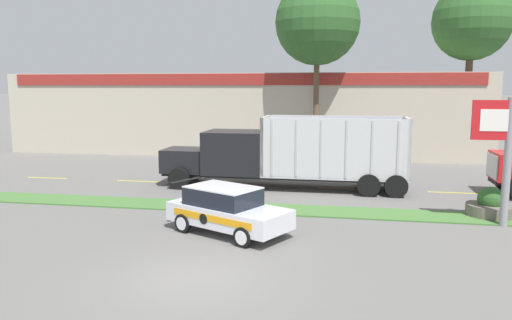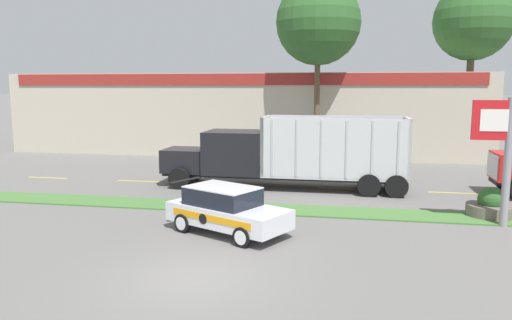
{
  "view_description": "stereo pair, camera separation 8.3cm",
  "coord_description": "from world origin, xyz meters",
  "px_view_note": "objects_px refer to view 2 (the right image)",
  "views": [
    {
      "loc": [
        3.88,
        -12.2,
        5.08
      ],
      "look_at": [
        0.07,
        8.43,
        1.97
      ],
      "focal_mm": 35.0,
      "sensor_mm": 36.0,
      "label": 1
    },
    {
      "loc": [
        3.96,
        -12.18,
        5.08
      ],
      "look_at": [
        0.07,
        8.43,
        1.97
      ],
      "focal_mm": 35.0,
      "sensor_mm": 36.0,
      "label": 2
    }
  ],
  "objects_px": {
    "dump_truck_lead": "(263,156)",
    "store_sign_post": "(510,136)",
    "stone_planter": "(491,206)",
    "rally_car": "(227,209)"
  },
  "relations": [
    {
      "from": "rally_car",
      "to": "stone_planter",
      "type": "distance_m",
      "value": 10.46
    },
    {
      "from": "rally_car",
      "to": "stone_planter",
      "type": "relative_size",
      "value": 2.59
    },
    {
      "from": "stone_planter",
      "to": "store_sign_post",
      "type": "bearing_deg",
      "value": -85.6
    },
    {
      "from": "dump_truck_lead",
      "to": "store_sign_post",
      "type": "distance_m",
      "value": 11.39
    },
    {
      "from": "store_sign_post",
      "to": "stone_planter",
      "type": "distance_m",
      "value": 3.2
    },
    {
      "from": "rally_car",
      "to": "store_sign_post",
      "type": "xyz_separation_m",
      "value": [
        9.75,
        2.68,
        2.47
      ]
    },
    {
      "from": "dump_truck_lead",
      "to": "stone_planter",
      "type": "bearing_deg",
      "value": -22.68
    },
    {
      "from": "dump_truck_lead",
      "to": "stone_planter",
      "type": "relative_size",
      "value": 6.73
    },
    {
      "from": "dump_truck_lead",
      "to": "store_sign_post",
      "type": "xyz_separation_m",
      "value": [
        9.85,
        -5.43,
        1.73
      ]
    },
    {
      "from": "rally_car",
      "to": "stone_planter",
      "type": "xyz_separation_m",
      "value": [
        9.64,
        4.04,
        -0.43
      ]
    }
  ]
}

